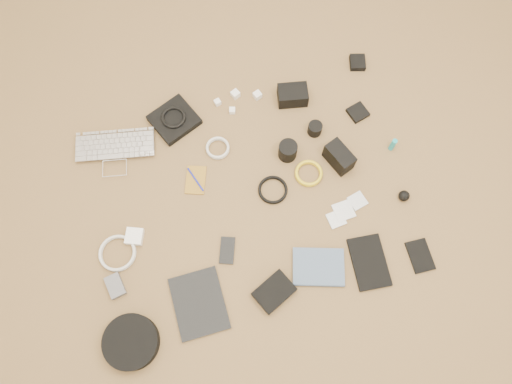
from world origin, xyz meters
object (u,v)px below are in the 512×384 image
object	(u,v)px
dslr_camera	(293,95)
headphone_case	(131,342)
laptop	(115,156)
paperback	(319,286)
tablet	(199,303)
phone	(227,250)

from	to	relation	value
dslr_camera	headphone_case	world-z (taller)	dslr_camera
laptop	headphone_case	world-z (taller)	headphone_case
dslr_camera	paperback	distance (m)	0.85
tablet	paperback	world-z (taller)	paperback
dslr_camera	tablet	size ratio (longest dim) A/B	0.52
laptop	dslr_camera	world-z (taller)	dslr_camera
laptop	dslr_camera	size ratio (longest dim) A/B	2.61
dslr_camera	phone	distance (m)	0.75
dslr_camera	paperback	world-z (taller)	dslr_camera
laptop	phone	distance (m)	0.64
laptop	paperback	bearing A→B (deg)	-38.20
tablet	headphone_case	xyz separation A→B (m)	(-0.28, -0.06, 0.02)
headphone_case	paperback	world-z (taller)	headphone_case
laptop	paperback	size ratio (longest dim) A/B	1.66
laptop	headphone_case	distance (m)	0.79
dslr_camera	phone	size ratio (longest dim) A/B	1.17
laptop	paperback	world-z (taller)	laptop
tablet	headphone_case	bearing A→B (deg)	-165.72
phone	paperback	world-z (taller)	paperback
headphone_case	laptop	bearing A→B (deg)	80.62
laptop	tablet	world-z (taller)	laptop
laptop	tablet	bearing A→B (deg)	-63.45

